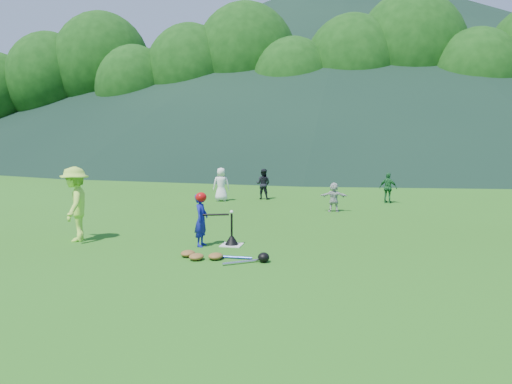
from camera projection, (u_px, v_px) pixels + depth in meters
ground at (232, 245)px, 10.87m from camera, size 120.00×120.00×0.00m
home_plate at (232, 245)px, 10.87m from camera, size 0.45×0.45×0.02m
baseball at (232, 212)px, 10.79m from camera, size 0.08×0.08×0.08m
batter_child at (201, 220)px, 10.74m from camera, size 0.28×0.42×1.15m
adult_coach at (75, 204)px, 11.26m from camera, size 0.97×1.24×1.69m
fielder_a at (221, 184)px, 18.26m from camera, size 0.69×0.55×1.23m
fielder_b at (263, 184)px, 18.83m from camera, size 0.62×0.51×1.15m
fielder_c at (388, 188)px, 17.74m from camera, size 0.69×0.47×1.08m
fielder_d at (334, 197)px, 15.70m from camera, size 0.88×0.35×0.93m
batting_tee at (232, 240)px, 10.86m from camera, size 0.30×0.30×0.68m
batter_gear at (202, 199)px, 10.69m from camera, size 0.73×0.26×0.51m
equipment_pile at (215, 256)px, 9.62m from camera, size 1.80×0.72×0.19m
outfield_fence at (327, 158)px, 37.99m from camera, size 70.07×0.08×1.33m
tree_line at (336, 68)px, 42.77m from camera, size 70.04×11.40×14.82m
distant_hills at (307, 66)px, 90.28m from camera, size 155.00×140.00×32.00m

